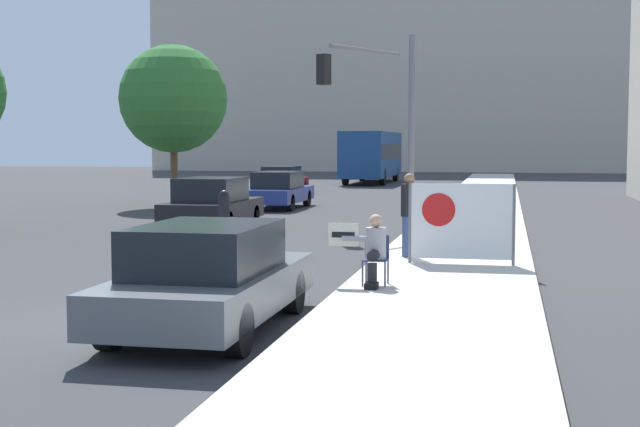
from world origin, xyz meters
name	(u,v)px	position (x,y,z in m)	size (l,w,h in m)	color
ground_plane	(142,324)	(0.00, 0.00, 0.00)	(160.00, 160.00, 0.00)	#38383A
sidewalk_curb	(469,226)	(3.84, 15.00, 0.08)	(3.18, 90.00, 0.16)	beige
building_backdrop_far	(434,45)	(-2.00, 73.94, 11.83)	(52.00, 12.00, 23.67)	#BCB2A3
seated_protester	(373,248)	(2.77, 3.02, 0.78)	(0.98, 0.77, 1.17)	#474C56
jogger_on_sidewalk	(409,214)	(2.94, 6.84, 1.04)	(0.34, 0.34, 1.72)	#334775
protest_banner	(460,221)	(4.03, 5.94, 0.99)	(2.04, 0.06, 1.56)	slate
traffic_light_pole	(375,100)	(1.44, 12.13, 3.64)	(2.87, 2.64, 5.10)	slate
parked_car_curbside	(209,277)	(1.05, -0.24, 0.72)	(1.83, 4.44, 1.43)	#565B60
car_on_road_nearest	(212,204)	(-3.44, 13.16, 0.75)	(1.88, 4.25, 1.52)	black
car_on_road_midblock	(279,190)	(-3.71, 21.89, 0.72)	(1.78, 4.58, 1.43)	navy
car_on_road_distant	(282,180)	(-6.20, 32.17, 0.69)	(1.81, 4.21, 1.37)	maroon
city_bus_on_road	(372,154)	(-3.58, 45.20, 1.87)	(2.61, 10.31, 3.25)	navy
motorcycle_on_road	(225,221)	(-1.93, 9.64, 0.57)	(0.28, 2.05, 1.35)	white
street_tree_midblock	(173,99)	(-8.05, 22.06, 4.26)	(4.27, 4.27, 6.40)	brown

